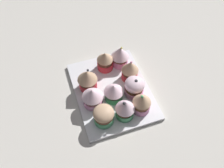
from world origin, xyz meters
TOP-DOWN VIEW (x-y plane):
  - ground_plane at (0.00, 0.00)cm, footprint 180.00×180.00cm
  - baking_tray at (0.00, 0.00)cm, footprint 30.01×23.51cm
  - cupcake_0 at (-9.73, -5.94)cm, footprint 5.49×5.49cm
  - cupcake_1 at (-3.52, -6.10)cm, footprint 6.18×6.18cm
  - cupcake_2 at (2.68, -7.04)cm, footprint 5.57×5.57cm
  - cupcake_3 at (9.59, -6.09)cm, footprint 6.06×6.06cm
  - cupcake_4 at (-10.15, -0.55)cm, footprint 5.70×5.70cm
  - cupcake_5 at (-3.26, 0.56)cm, footprint 6.05×6.05cm
  - cupcake_6 at (9.55, -0.76)cm, footprint 5.49×5.49cm
  - cupcake_7 at (-9.85, 5.85)cm, footprint 6.15×6.15cm
  - cupcake_8 at (-3.03, 7.19)cm, footprint 6.42×6.42cm
  - cupcake_9 at (3.40, 6.99)cm, footprint 6.30×6.30cm

SIDE VIEW (x-z plane):
  - ground_plane at x=0.00cm, z-range -3.00..0.00cm
  - baking_tray at x=0.00cm, z-range 0.00..1.20cm
  - cupcake_7 at x=-9.85cm, z-range 1.28..7.19cm
  - cupcake_1 at x=-3.52cm, z-range 1.03..8.05cm
  - cupcake_5 at x=-3.26cm, z-range 1.32..7.85cm
  - cupcake_6 at x=9.55cm, z-range 1.23..8.38cm
  - cupcake_8 at x=-3.03cm, z-range 1.37..8.40cm
  - cupcake_0 at x=-9.73cm, z-range 1.09..8.73cm
  - cupcake_4 at x=-10.15cm, z-range 1.22..9.00cm
  - cupcake_2 at x=2.68cm, z-range 1.21..9.25cm
  - cupcake_3 at x=9.59cm, z-range 1.27..9.22cm
  - cupcake_9 at x=3.40cm, z-range 1.28..9.52cm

